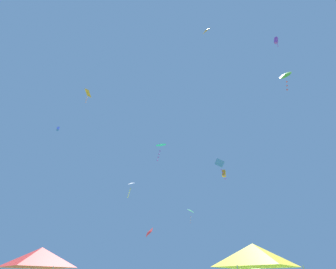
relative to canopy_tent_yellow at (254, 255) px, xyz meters
name	(u,v)px	position (x,y,z in m)	size (l,w,h in m)	color
canopy_tent_yellow	(254,255)	(0.00, 0.00, 0.00)	(3.28, 3.28, 3.51)	#9E9EA3
canopy_tent_red	(40,257)	(-12.14, 3.77, 0.14)	(3.43, 3.43, 3.67)	#9E9EA3
kite_green_diamond	(191,211)	(0.04, 19.06, 7.05)	(1.17, 1.11, 2.04)	green
kite_cyan_delta	(161,145)	(-4.52, 13.83, 14.59)	(1.98, 1.96, 2.81)	#2DB7CC
kite_lime_delta	(285,75)	(9.68, 4.34, 18.99)	(1.50, 1.51, 2.89)	#75D138
kite_orange_diamond	(88,94)	(-16.58, 14.82, 24.59)	(1.41, 1.38, 3.12)	orange
kite_orange_delta	(206,30)	(-0.01, 1.40, 22.29)	(1.22, 1.26, 0.97)	orange
kite_orange_box	(224,173)	(3.69, 13.48, 10.43)	(0.70, 0.83, 1.04)	orange
kite_blue_diamond	(220,164)	(1.41, 7.58, 8.87)	(1.22, 1.33, 2.09)	blue
kite_red_diamond	(149,232)	(-5.66, 16.37, 3.83)	(1.05, 1.05, 0.91)	red
kite_purple_box	(276,40)	(9.39, 3.14, 23.97)	(0.57, 0.66, 1.95)	purple
kite_blue_box	(58,129)	(-20.56, 16.80, 18.72)	(0.54, 0.72, 0.86)	blue
kite_white_diamond	(131,184)	(-7.59, 9.53, 7.20)	(0.91, 0.99, 1.69)	white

